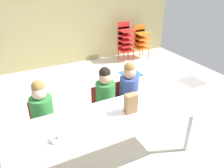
# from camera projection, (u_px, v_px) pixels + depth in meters

# --- Properties ---
(ground_plane) EXTENTS (6.18, 5.17, 0.02)m
(ground_plane) POSITION_uv_depth(u_px,v_px,m) (99.00, 127.00, 3.17)
(ground_plane) COLOR silver
(back_wall) EXTENTS (6.18, 0.10, 2.68)m
(back_wall) POSITION_uv_depth(u_px,v_px,m) (47.00, 6.00, 4.61)
(back_wall) COLOR tan
(back_wall) RESTS_ON ground_plane
(craft_table) EXTENTS (2.05, 0.69, 0.61)m
(craft_table) POSITION_uv_depth(u_px,v_px,m) (106.00, 122.00, 2.35)
(craft_table) COLOR white
(craft_table) RESTS_ON ground_plane
(seated_child_near_camera) EXTENTS (0.32, 0.31, 0.92)m
(seated_child_near_camera) POSITION_uv_depth(u_px,v_px,m) (42.00, 109.00, 2.58)
(seated_child_near_camera) COLOR red
(seated_child_near_camera) RESTS_ON ground_plane
(seated_child_middle_seat) EXTENTS (0.32, 0.32, 0.92)m
(seated_child_middle_seat) POSITION_uv_depth(u_px,v_px,m) (105.00, 93.00, 2.91)
(seated_child_middle_seat) COLOR red
(seated_child_middle_seat) RESTS_ON ground_plane
(seated_child_far_right) EXTENTS (0.32, 0.32, 0.92)m
(seated_child_far_right) POSITION_uv_depth(u_px,v_px,m) (129.00, 87.00, 3.06)
(seated_child_far_right) COLOR red
(seated_child_far_right) RESTS_ON ground_plane
(kid_chair_red_stack) EXTENTS (0.32, 0.30, 0.92)m
(kid_chair_red_stack) POSITION_uv_depth(u_px,v_px,m) (125.00, 39.00, 5.32)
(kid_chair_red_stack) COLOR red
(kid_chair_red_stack) RESTS_ON ground_plane
(kid_chair_orange_stack) EXTENTS (0.32, 0.30, 0.80)m
(kid_chair_orange_stack) POSITION_uv_depth(u_px,v_px,m) (141.00, 39.00, 5.53)
(kid_chair_orange_stack) COLOR orange
(kid_chair_orange_stack) RESTS_ON ground_plane
(paper_bag_brown) EXTENTS (0.13, 0.09, 0.22)m
(paper_bag_brown) POSITION_uv_depth(u_px,v_px,m) (131.00, 103.00, 2.39)
(paper_bag_brown) COLOR #9E754C
(paper_bag_brown) RESTS_ON craft_table
(paper_plate_near_edge) EXTENTS (0.18, 0.18, 0.01)m
(paper_plate_near_edge) POSITION_uv_depth(u_px,v_px,m) (56.00, 141.00, 2.02)
(paper_plate_near_edge) COLOR white
(paper_plate_near_edge) RESTS_ON craft_table
(donut_powdered_on_plate) EXTENTS (0.12, 0.12, 0.04)m
(donut_powdered_on_plate) POSITION_uv_depth(u_px,v_px,m) (56.00, 139.00, 2.01)
(donut_powdered_on_plate) COLOR white
(donut_powdered_on_plate) RESTS_ON craft_table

